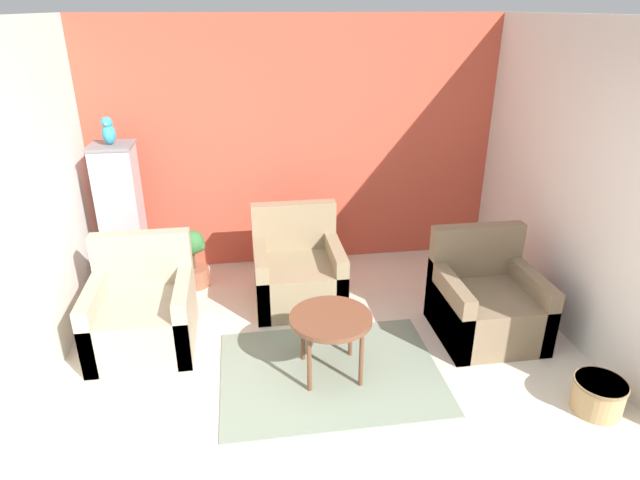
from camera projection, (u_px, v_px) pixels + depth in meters
The scene contains 13 objects.
ground_plane at pixel (358, 476), 3.41m from camera, with size 20.00×20.00×0.00m, color beige.
wall_back_accent at pixel (297, 146), 5.83m from camera, with size 4.52×0.06×2.69m.
wall_left at pixel (28, 209), 4.03m from camera, with size 0.06×3.25×2.69m.
wall_right at pixel (573, 182), 4.64m from camera, with size 0.06×3.25×2.69m.
area_rug at pixel (331, 372), 4.37m from camera, with size 1.77×1.34×0.01m.
coffee_table at pixel (331, 322), 4.18m from camera, with size 0.65×0.65×0.54m.
armchair_left at pixel (143, 314), 4.64m from camera, with size 0.86×0.85×0.93m.
armchair_right at pixel (486, 304), 4.79m from camera, with size 0.86×0.85×0.93m.
armchair_middle at pixel (298, 273), 5.34m from camera, with size 0.86×0.85×0.93m.
birdcage at pixel (123, 221), 5.41m from camera, with size 0.47×0.47×1.54m.
parrot at pixel (109, 131), 5.04m from camera, with size 0.12×0.23×0.27m.
potted_plant at pixel (193, 258), 5.61m from camera, with size 0.29×0.29×0.63m.
wicker_basket at pixel (598, 395), 3.92m from camera, with size 0.38×0.38×0.25m.
Camera 1 is at (-0.62, -2.45, 2.75)m, focal length 30.00 mm.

